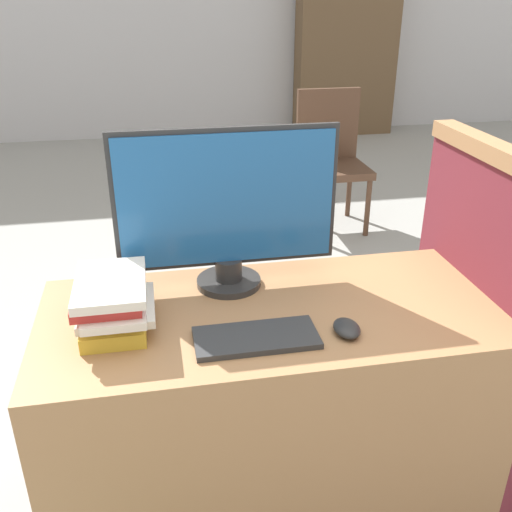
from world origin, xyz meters
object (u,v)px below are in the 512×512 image
keyboard (256,338)px  far_chair (331,153)px  book_stack (113,304)px  mouse (347,328)px  monitor (227,208)px

keyboard → far_chair: far_chair is taller
book_stack → far_chair: far_chair is taller
book_stack → far_chair: (1.35, 2.37, -0.30)m
mouse → far_chair: (0.77, 2.51, -0.25)m
monitor → mouse: 0.47m
book_stack → far_chair: size_ratio=0.29×
keyboard → mouse: mouse is taller
keyboard → mouse: 0.24m
monitor → book_stack: monitor is taller
monitor → book_stack: size_ratio=2.38×
monitor → far_chair: (1.03, 2.19, -0.47)m
monitor → mouse: bearing=-51.1°
book_stack → far_chair: bearing=60.3°
monitor → book_stack: 0.41m
keyboard → monitor: bearing=94.6°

